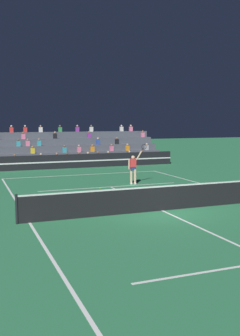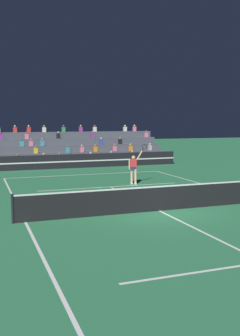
{
  "view_description": "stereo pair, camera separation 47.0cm",
  "coord_description": "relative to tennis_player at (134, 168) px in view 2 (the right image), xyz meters",
  "views": [
    {
      "loc": [
        -7.53,
        -14.42,
        3.75
      ],
      "look_at": [
        0.48,
        6.12,
        1.1
      ],
      "focal_mm": 42.0,
      "sensor_mm": 36.0,
      "label": 1
    },
    {
      "loc": [
        -7.09,
        -14.59,
        3.75
      ],
      "look_at": [
        0.48,
        6.12,
        1.1
      ],
      "focal_mm": 42.0,
      "sensor_mm": 36.0,
      "label": 2
    }
  ],
  "objects": [
    {
      "name": "ground_plane",
      "position": [
        -1.62,
        -6.85,
        -0.99
      ],
      "size": [
        120.0,
        120.0,
        0.0
      ],
      "primitive_type": "plane",
      "color": "#2D7A4C"
    },
    {
      "name": "court_lines",
      "position": [
        -1.62,
        -6.85,
        -0.98
      ],
      "size": [
        11.1,
        23.9,
        0.01
      ],
      "color": "white",
      "rests_on": "ground"
    },
    {
      "name": "tennis_net",
      "position": [
        -1.62,
        -6.85,
        -0.44
      ],
      "size": [
        12.0,
        0.1,
        1.1
      ],
      "color": "black",
      "rests_on": "ground"
    },
    {
      "name": "sponsor_banner_wall",
      "position": [
        -1.62,
        9.12,
        -0.44
      ],
      "size": [
        18.0,
        0.26,
        1.1
      ],
      "color": "black",
      "rests_on": "ground"
    },
    {
      "name": "bleacher_stand",
      "position": [
        -1.63,
        12.92,
        0.03
      ],
      "size": [
        17.87,
        4.75,
        3.38
      ],
      "color": "#4C515B",
      "rests_on": "ground"
    },
    {
      "name": "tennis_player",
      "position": [
        0.0,
        0.0,
        0.0
      ],
      "size": [
        1.13,
        0.41,
        2.43
      ],
      "color": "beige",
      "rests_on": "ground"
    },
    {
      "name": "tennis_ball",
      "position": [
        -2.36,
        -0.8,
        -0.95
      ],
      "size": [
        0.07,
        0.07,
        0.07
      ],
      "primitive_type": "sphere",
      "color": "#C6DB33",
      "rests_on": "ground"
    }
  ]
}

